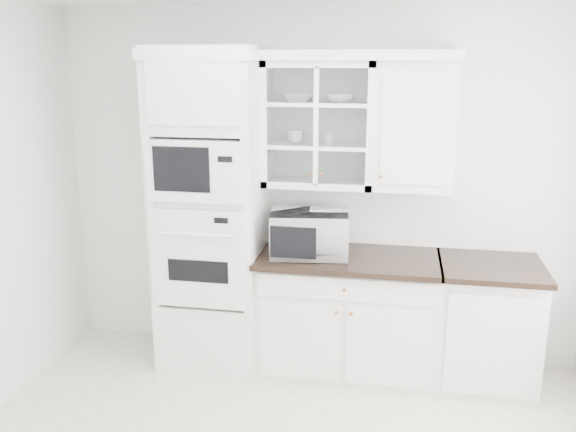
# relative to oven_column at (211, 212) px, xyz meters

# --- Properties ---
(room_shell) EXTENTS (4.00, 3.50, 2.70)m
(room_shell) POSITION_rel_oven_column_xyz_m (0.75, -0.99, 0.58)
(room_shell) COLOR white
(room_shell) RESTS_ON ground
(oven_column) EXTENTS (0.76, 0.68, 2.40)m
(oven_column) POSITION_rel_oven_column_xyz_m (0.00, 0.00, 0.00)
(oven_column) COLOR white
(oven_column) RESTS_ON ground
(base_cabinet_run) EXTENTS (1.32, 0.67, 0.92)m
(base_cabinet_run) POSITION_rel_oven_column_xyz_m (1.03, 0.03, -0.74)
(base_cabinet_run) COLOR white
(base_cabinet_run) RESTS_ON ground
(extra_base_cabinet) EXTENTS (0.72, 0.67, 0.92)m
(extra_base_cabinet) POSITION_rel_oven_column_xyz_m (2.03, 0.03, -0.74)
(extra_base_cabinet) COLOR white
(extra_base_cabinet) RESTS_ON ground
(upper_cabinet_glass) EXTENTS (0.80, 0.33, 0.90)m
(upper_cabinet_glass) POSITION_rel_oven_column_xyz_m (0.78, 0.17, 0.65)
(upper_cabinet_glass) COLOR white
(upper_cabinet_glass) RESTS_ON room_shell
(upper_cabinet_solid) EXTENTS (0.55, 0.33, 0.90)m
(upper_cabinet_solid) POSITION_rel_oven_column_xyz_m (1.46, 0.17, 0.65)
(upper_cabinet_solid) COLOR white
(upper_cabinet_solid) RESTS_ON room_shell
(crown_molding) EXTENTS (2.14, 0.38, 0.07)m
(crown_molding) POSITION_rel_oven_column_xyz_m (0.68, 0.14, 1.14)
(crown_molding) COLOR white
(crown_molding) RESTS_ON room_shell
(countertop_microwave) EXTENTS (0.61, 0.53, 0.32)m
(countertop_microwave) POSITION_rel_oven_column_xyz_m (0.74, 0.00, -0.12)
(countertop_microwave) COLOR white
(countertop_microwave) RESTS_ON base_cabinet_run
(bowl_a) EXTENTS (0.29, 0.29, 0.06)m
(bowl_a) POSITION_rel_oven_column_xyz_m (0.62, 0.16, 0.84)
(bowl_a) COLOR white
(bowl_a) RESTS_ON upper_cabinet_glass
(bowl_b) EXTENTS (0.23, 0.23, 0.06)m
(bowl_b) POSITION_rel_oven_column_xyz_m (0.93, 0.15, 0.84)
(bowl_b) COLOR white
(bowl_b) RESTS_ON upper_cabinet_glass
(cup_a) EXTENTS (0.14, 0.14, 0.09)m
(cup_a) POSITION_rel_oven_column_xyz_m (0.61, 0.18, 0.56)
(cup_a) COLOR white
(cup_a) RESTS_ON upper_cabinet_glass
(cup_b) EXTENTS (0.10, 0.10, 0.08)m
(cup_b) POSITION_rel_oven_column_xyz_m (0.85, 0.15, 0.55)
(cup_b) COLOR white
(cup_b) RESTS_ON upper_cabinet_glass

